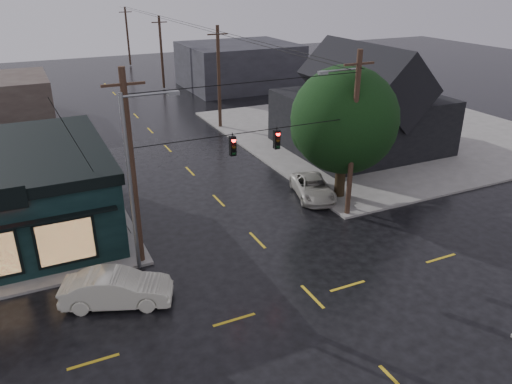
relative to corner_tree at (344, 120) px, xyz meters
name	(u,v)px	position (x,y,z in m)	size (l,w,h in m)	color
ground_plane	(312,297)	(-7.60, -9.03, -5.37)	(160.00, 160.00, 0.00)	black
sidewalk_ne	(382,131)	(12.40, 10.97, -5.30)	(28.00, 28.00, 0.15)	slate
ne_building	(362,97)	(7.40, 7.97, -0.90)	(12.60, 11.60, 8.75)	black
corner_tree	(344,120)	(0.00, 0.00, 0.00)	(6.93, 6.93, 8.71)	black
utility_pole_nw	(142,262)	(-14.10, -2.53, -5.37)	(2.00, 0.32, 10.15)	#2E2214
utility_pole_ne	(347,215)	(-1.10, -2.53, -5.37)	(2.00, 0.32, 10.15)	#2E2214
utility_pole_far_a	(220,128)	(-1.10, 18.97, -5.37)	(2.00, 0.32, 9.65)	#2E2214
utility_pole_far_b	(164,89)	(-1.10, 38.97, -5.37)	(2.00, 0.32, 9.15)	#2E2214
utility_pole_far_c	(131,66)	(-1.10, 58.97, -5.37)	(2.00, 0.32, 9.15)	#2E2214
span_signal_assembly	(255,142)	(-7.51, -2.53, 0.32)	(13.00, 0.48, 1.23)	black
streetlight_nw	(140,270)	(-14.40, -3.23, -5.37)	(5.40, 0.30, 9.15)	gray
streetlight_ne	(347,209)	(-0.60, -1.83, -5.37)	(5.40, 0.30, 9.15)	gray
bg_building_east	(239,65)	(8.40, 35.97, -2.57)	(14.00, 12.00, 5.60)	#26262B
sedan_cream	(117,289)	(-15.95, -5.64, -4.56)	(1.72, 4.94, 1.63)	beige
suv_silver	(313,188)	(-1.60, 0.80, -4.70)	(2.25, 4.89, 1.36)	#B7B4A9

